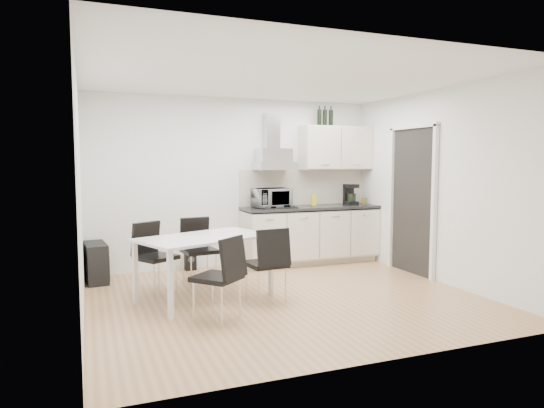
# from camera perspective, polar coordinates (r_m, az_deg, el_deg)

# --- Properties ---
(ground) EXTENTS (4.50, 4.50, 0.00)m
(ground) POSITION_cam_1_polar(r_m,az_deg,el_deg) (5.91, 1.57, -10.97)
(ground) COLOR tan
(ground) RESTS_ON ground
(wall_back) EXTENTS (4.50, 0.10, 2.60)m
(wall_back) POSITION_cam_1_polar(r_m,az_deg,el_deg) (7.58, -4.25, 2.52)
(wall_back) COLOR white
(wall_back) RESTS_ON ground
(wall_front) EXTENTS (4.50, 0.10, 2.60)m
(wall_front) POSITION_cam_1_polar(r_m,az_deg,el_deg) (3.93, 12.92, 0.09)
(wall_front) COLOR white
(wall_front) RESTS_ON ground
(wall_left) EXTENTS (0.10, 4.00, 2.60)m
(wall_left) POSITION_cam_1_polar(r_m,az_deg,el_deg) (5.25, -21.67, 1.08)
(wall_left) COLOR white
(wall_left) RESTS_ON ground
(wall_right) EXTENTS (0.10, 4.00, 2.60)m
(wall_right) POSITION_cam_1_polar(r_m,az_deg,el_deg) (6.88, 19.16, 2.00)
(wall_right) COLOR white
(wall_right) RESTS_ON ground
(ceiling) EXTENTS (4.50, 4.50, 0.00)m
(ceiling) POSITION_cam_1_polar(r_m,az_deg,el_deg) (5.77, 1.63, 14.71)
(ceiling) COLOR white
(ceiling) RESTS_ON wall_back
(doorway) EXTENTS (0.08, 1.04, 2.10)m
(doorway) POSITION_cam_1_polar(r_m,az_deg,el_deg) (7.30, 16.08, 0.28)
(doorway) COLOR white
(doorway) RESTS_ON ground
(kitchenette) EXTENTS (2.22, 0.64, 2.52)m
(kitchenette) POSITION_cam_1_polar(r_m,az_deg,el_deg) (7.79, 4.69, -0.88)
(kitchenette) COLOR beige
(kitchenette) RESTS_ON ground
(dining_table) EXTENTS (1.73, 1.36, 0.75)m
(dining_table) POSITION_cam_1_polar(r_m,az_deg,el_deg) (5.79, -7.86, -4.49)
(dining_table) COLOR white
(dining_table) RESTS_ON ground
(chair_far_left) EXTENTS (0.63, 0.66, 0.88)m
(chair_far_left) POSITION_cam_1_polar(r_m,az_deg,el_deg) (6.17, -13.46, -6.22)
(chair_far_left) COLOR black
(chair_far_left) RESTS_ON ground
(chair_far_right) EXTENTS (0.49, 0.54, 0.88)m
(chair_far_right) POSITION_cam_1_polar(r_m,az_deg,el_deg) (6.51, -8.54, -5.55)
(chair_far_right) COLOR black
(chair_far_right) RESTS_ON ground
(chair_near_left) EXTENTS (0.66, 0.67, 0.88)m
(chair_near_left) POSITION_cam_1_polar(r_m,az_deg,el_deg) (5.02, -6.51, -8.71)
(chair_near_left) COLOR black
(chair_near_left) RESTS_ON ground
(chair_near_right) EXTENTS (0.49, 0.54, 0.88)m
(chair_near_right) POSITION_cam_1_polar(r_m,az_deg,el_deg) (5.63, -0.73, -7.16)
(chair_near_right) COLOR black
(chair_near_right) RESTS_ON ground
(guitar_amp) EXTENTS (0.34, 0.66, 0.53)m
(guitar_amp) POSITION_cam_1_polar(r_m,az_deg,el_deg) (7.03, -20.03, -6.47)
(guitar_amp) COLOR black
(guitar_amp) RESTS_ON ground
(floor_speaker) EXTENTS (0.17, 0.15, 0.26)m
(floor_speaker) POSITION_cam_1_polar(r_m,az_deg,el_deg) (7.44, -9.59, -6.66)
(floor_speaker) COLOR black
(floor_speaker) RESTS_ON ground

